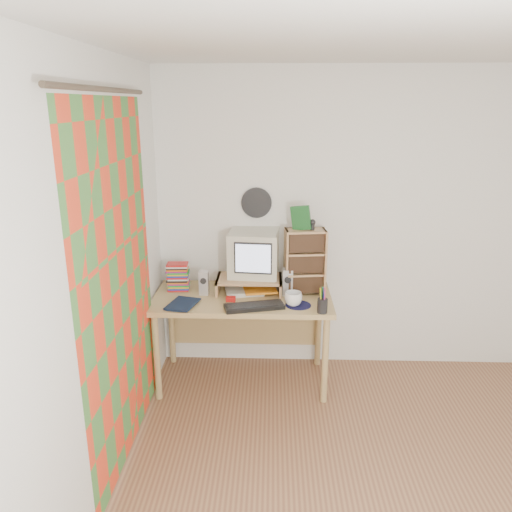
# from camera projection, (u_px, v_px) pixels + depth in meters

# --- Properties ---
(ceiling) EXTENTS (3.50, 3.50, 0.00)m
(ceiling) POSITION_uv_depth(u_px,v_px,m) (466.00, 30.00, 2.07)
(ceiling) COLOR white
(ceiling) RESTS_ON back_wall
(back_wall) EXTENTS (3.50, 0.00, 3.50)m
(back_wall) POSITION_uv_depth(u_px,v_px,m) (369.00, 225.00, 4.11)
(back_wall) COLOR white
(back_wall) RESTS_ON floor
(left_wall) EXTENTS (0.00, 3.50, 3.50)m
(left_wall) POSITION_uv_depth(u_px,v_px,m) (82.00, 303.00, 2.50)
(left_wall) COLOR white
(left_wall) RESTS_ON floor
(curtain) EXTENTS (0.00, 2.20, 2.20)m
(curtain) POSITION_uv_depth(u_px,v_px,m) (120.00, 288.00, 2.98)
(curtain) COLOR #ED4021
(curtain) RESTS_ON left_wall
(wall_disc) EXTENTS (0.25, 0.02, 0.25)m
(wall_disc) POSITION_uv_depth(u_px,v_px,m) (256.00, 203.00, 4.07)
(wall_disc) COLOR black
(wall_disc) RESTS_ON back_wall
(desk) EXTENTS (1.40, 0.70, 0.75)m
(desk) POSITION_uv_depth(u_px,v_px,m) (243.00, 309.00, 4.04)
(desk) COLOR tan
(desk) RESTS_ON floor
(monitor_riser) EXTENTS (0.52, 0.30, 0.12)m
(monitor_riser) POSITION_uv_depth(u_px,v_px,m) (249.00, 281.00, 4.01)
(monitor_riser) COLOR tan
(monitor_riser) RESTS_ON desk
(crt_monitor) EXTENTS (0.41, 0.41, 0.36)m
(crt_monitor) POSITION_uv_depth(u_px,v_px,m) (254.00, 254.00, 3.99)
(crt_monitor) COLOR beige
(crt_monitor) RESTS_ON monitor_riser
(speaker_left) EXTENTS (0.08, 0.08, 0.19)m
(speaker_left) POSITION_uv_depth(u_px,v_px,m) (204.00, 283.00, 3.95)
(speaker_left) COLOR silver
(speaker_left) RESTS_ON desk
(speaker_right) EXTENTS (0.08, 0.08, 0.21)m
(speaker_right) POSITION_uv_depth(u_px,v_px,m) (288.00, 282.00, 3.94)
(speaker_right) COLOR silver
(speaker_right) RESTS_ON desk
(keyboard) EXTENTS (0.46, 0.25, 0.03)m
(keyboard) POSITION_uv_depth(u_px,v_px,m) (254.00, 307.00, 3.70)
(keyboard) COLOR black
(keyboard) RESTS_ON desk
(dvd_stack) EXTENTS (0.18, 0.13, 0.24)m
(dvd_stack) POSITION_uv_depth(u_px,v_px,m) (178.00, 276.00, 4.04)
(dvd_stack) COLOR brown
(dvd_stack) RESTS_ON desk
(cd_rack) EXTENTS (0.33, 0.20, 0.52)m
(cd_rack) POSITION_uv_depth(u_px,v_px,m) (305.00, 262.00, 3.93)
(cd_rack) COLOR tan
(cd_rack) RESTS_ON desk
(mug) EXTENTS (0.16, 0.16, 0.11)m
(mug) POSITION_uv_depth(u_px,v_px,m) (293.00, 299.00, 3.74)
(mug) COLOR white
(mug) RESTS_ON desk
(diary) EXTENTS (0.27, 0.23, 0.05)m
(diary) POSITION_uv_depth(u_px,v_px,m) (171.00, 301.00, 3.77)
(diary) COLOR #0E1C36
(diary) RESTS_ON desk
(mousepad) EXTENTS (0.25, 0.25, 0.00)m
(mousepad) POSITION_uv_depth(u_px,v_px,m) (298.00, 305.00, 3.76)
(mousepad) COLOR black
(mousepad) RESTS_ON desk
(pen_cup) EXTENTS (0.09, 0.09, 0.15)m
(pen_cup) POSITION_uv_depth(u_px,v_px,m) (323.00, 303.00, 3.61)
(pen_cup) COLOR black
(pen_cup) RESTS_ON desk
(papers) EXTENTS (0.33, 0.26, 0.04)m
(papers) POSITION_uv_depth(u_px,v_px,m) (250.00, 290.00, 4.00)
(papers) COLOR silver
(papers) RESTS_ON desk
(red_box) EXTENTS (0.07, 0.05, 0.04)m
(red_box) POSITION_uv_depth(u_px,v_px,m) (231.00, 299.00, 3.83)
(red_box) COLOR red
(red_box) RESTS_ON desk
(game_box) EXTENTS (0.15, 0.07, 0.19)m
(game_box) POSITION_uv_depth(u_px,v_px,m) (301.00, 218.00, 3.83)
(game_box) COLOR #185623
(game_box) RESTS_ON cd_rack
(webcam) EXTENTS (0.05, 0.05, 0.08)m
(webcam) POSITION_uv_depth(u_px,v_px,m) (312.00, 225.00, 3.84)
(webcam) COLOR black
(webcam) RESTS_ON cd_rack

